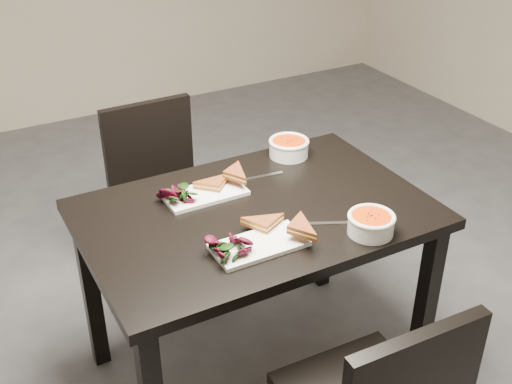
# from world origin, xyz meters

# --- Properties ---
(ground) EXTENTS (5.00, 5.00, 0.00)m
(ground) POSITION_xyz_m (0.00, 0.00, 0.00)
(ground) COLOR #47474C
(ground) RESTS_ON ground
(table) EXTENTS (1.20, 0.80, 0.75)m
(table) POSITION_xyz_m (-0.19, -0.38, 0.65)
(table) COLOR black
(table) RESTS_ON ground
(chair_far) EXTENTS (0.43, 0.43, 0.85)m
(chair_far) POSITION_xyz_m (-0.27, 0.40, 0.48)
(chair_far) COLOR black
(chair_far) RESTS_ON ground
(plate_near) EXTENTS (0.30, 0.15, 0.02)m
(plate_near) POSITION_xyz_m (-0.29, -0.58, 0.76)
(plate_near) COLOR white
(plate_near) RESTS_ON table
(sandwich_near) EXTENTS (0.19, 0.17, 0.05)m
(sandwich_near) POSITION_xyz_m (-0.23, -0.57, 0.79)
(sandwich_near) COLOR #A25022
(sandwich_near) RESTS_ON plate_near
(salad_near) EXTENTS (0.09, 0.08, 0.04)m
(salad_near) POSITION_xyz_m (-0.39, -0.58, 0.79)
(salad_near) COLOR black
(salad_near) RESTS_ON plate_near
(soup_bowl_near) EXTENTS (0.16, 0.16, 0.07)m
(soup_bowl_near) POSITION_xyz_m (0.07, -0.69, 0.79)
(soup_bowl_near) COLOR white
(soup_bowl_near) RESTS_ON table
(cutlery_near) EXTENTS (0.17, 0.09, 0.00)m
(cutlery_near) POSITION_xyz_m (-0.03, -0.57, 0.75)
(cutlery_near) COLOR silver
(cutlery_near) RESTS_ON table
(plate_far) EXTENTS (0.30, 0.15, 0.01)m
(plate_far) POSITION_xyz_m (-0.31, -0.21, 0.76)
(plate_far) COLOR white
(plate_far) RESTS_ON table
(sandwich_far) EXTENTS (0.18, 0.18, 0.05)m
(sandwich_far) POSITION_xyz_m (-0.24, -0.22, 0.79)
(sandwich_far) COLOR #A25022
(sandwich_far) RESTS_ON plate_far
(salad_far) EXTENTS (0.09, 0.08, 0.04)m
(salad_far) POSITION_xyz_m (-0.41, -0.21, 0.79)
(salad_far) COLOR black
(salad_far) RESTS_ON plate_far
(soup_bowl_far) EXTENTS (0.16, 0.16, 0.07)m
(soup_bowl_far) POSITION_xyz_m (0.13, -0.08, 0.79)
(soup_bowl_far) COLOR white
(soup_bowl_far) RESTS_ON table
(cutlery_far) EXTENTS (0.18, 0.03, 0.00)m
(cutlery_far) POSITION_xyz_m (-0.06, -0.18, 0.75)
(cutlery_far) COLOR silver
(cutlery_far) RESTS_ON table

